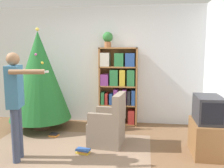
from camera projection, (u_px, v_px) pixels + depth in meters
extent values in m
plane|color=brown|center=(75.00, 161.00, 3.75)|extent=(14.00, 14.00, 0.00)
cube|color=silver|center=(101.00, 65.00, 5.66)|extent=(8.00, 0.10, 2.60)
cube|color=#7F6651|center=(66.00, 151.00, 4.11)|extent=(2.77, 1.86, 0.01)
cube|color=#A8703D|center=(100.00, 86.00, 5.51)|extent=(0.03, 0.30, 1.70)
cube|color=#A8703D|center=(137.00, 87.00, 5.40)|extent=(0.03, 0.30, 1.70)
cube|color=#A8703D|center=(118.00, 48.00, 5.33)|extent=(0.83, 0.30, 0.03)
cube|color=#A8703D|center=(119.00, 86.00, 5.60)|extent=(0.83, 0.01, 1.70)
cube|color=#A8703D|center=(118.00, 123.00, 5.57)|extent=(0.80, 0.30, 0.03)
cube|color=orange|center=(106.00, 116.00, 5.57)|extent=(0.13, 0.26, 0.26)
cube|color=#232328|center=(113.00, 116.00, 5.53)|extent=(0.17, 0.24, 0.30)
cube|color=#232328|center=(122.00, 117.00, 5.50)|extent=(0.12, 0.23, 0.27)
cube|color=#B22D28|center=(131.00, 116.00, 5.49)|extent=(0.14, 0.26, 0.29)
cube|color=#A8703D|center=(118.00, 104.00, 5.51)|extent=(0.80, 0.30, 0.03)
cube|color=#2D7A42|center=(103.00, 98.00, 5.51)|extent=(0.07, 0.24, 0.27)
cube|color=#B22D28|center=(107.00, 98.00, 5.50)|extent=(0.06, 0.25, 0.24)
cube|color=#284C93|center=(111.00, 99.00, 5.47)|extent=(0.07, 0.22, 0.24)
cube|color=#843889|center=(116.00, 97.00, 5.48)|extent=(0.08, 0.28, 0.33)
cube|color=#843889|center=(120.00, 99.00, 5.46)|extent=(0.08, 0.25, 0.24)
cube|color=#843889|center=(125.00, 97.00, 5.44)|extent=(0.08, 0.26, 0.34)
cube|color=#232328|center=(129.00, 98.00, 5.41)|extent=(0.06, 0.21, 0.31)
cube|color=#284C93|center=(133.00, 97.00, 5.43)|extent=(0.07, 0.28, 0.32)
cube|color=#A8703D|center=(118.00, 86.00, 5.45)|extent=(0.80, 0.30, 0.03)
cube|color=#843889|center=(105.00, 80.00, 5.46)|extent=(0.17, 0.29, 0.24)
cube|color=#2D7A42|center=(114.00, 78.00, 5.40)|extent=(0.17, 0.24, 0.34)
cube|color=gold|center=(123.00, 78.00, 5.39)|extent=(0.12, 0.25, 0.34)
cube|color=#2D7A42|center=(131.00, 78.00, 5.36)|extent=(0.16, 0.26, 0.34)
cube|color=#A8703D|center=(118.00, 67.00, 5.39)|extent=(0.80, 0.30, 0.03)
cube|color=beige|center=(105.00, 59.00, 5.38)|extent=(0.19, 0.24, 0.29)
cube|color=#2D7A42|center=(119.00, 60.00, 5.34)|extent=(0.19, 0.26, 0.28)
cube|color=#284C93|center=(130.00, 60.00, 5.31)|extent=(0.20, 0.25, 0.28)
cube|color=brown|center=(206.00, 138.00, 3.97)|extent=(0.46, 0.72, 0.54)
cube|color=#28282D|center=(208.00, 109.00, 3.90)|extent=(0.38, 0.59, 0.41)
cube|color=black|center=(213.00, 114.00, 3.61)|extent=(0.31, 0.01, 0.32)
cube|color=white|center=(201.00, 125.00, 3.74)|extent=(0.04, 0.12, 0.02)
cylinder|color=#4C3323|center=(41.00, 126.00, 5.27)|extent=(0.36, 0.36, 0.10)
cylinder|color=brown|center=(41.00, 121.00, 5.26)|extent=(0.08, 0.08, 0.12)
cone|color=#1E6028|center=(39.00, 76.00, 5.12)|extent=(1.27, 1.27, 1.81)
sphere|color=gold|center=(42.00, 63.00, 4.91)|extent=(0.06, 0.06, 0.06)
sphere|color=#335BB2|center=(23.00, 90.00, 5.29)|extent=(0.06, 0.06, 0.06)
sphere|color=#B74C93|center=(61.00, 99.00, 5.53)|extent=(0.06, 0.06, 0.06)
sphere|color=red|center=(22.00, 115.00, 4.74)|extent=(0.04, 0.04, 0.04)
sphere|color=red|center=(23.00, 83.00, 4.93)|extent=(0.06, 0.06, 0.06)
sphere|color=#B74C93|center=(36.00, 55.00, 4.90)|extent=(0.05, 0.05, 0.05)
sphere|color=#E5CC4C|center=(37.00, 29.00, 4.98)|extent=(0.07, 0.07, 0.07)
cube|color=#7A6B5B|center=(106.00, 133.00, 4.39)|extent=(0.62, 0.62, 0.42)
cube|color=#7A6B5B|center=(119.00, 108.00, 4.26)|extent=(0.18, 0.57, 0.50)
cube|color=#7A6B5B|center=(110.00, 112.00, 4.57)|extent=(0.51, 0.13, 0.20)
cube|color=#7A6B5B|center=(102.00, 120.00, 4.11)|extent=(0.51, 0.13, 0.20)
cylinder|color=#38425B|center=(19.00, 132.00, 3.84)|extent=(0.11, 0.11, 0.82)
cylinder|color=#38425B|center=(15.00, 136.00, 3.66)|extent=(0.11, 0.11, 0.82)
cube|color=teal|center=(14.00, 87.00, 3.64)|extent=(0.24, 0.35, 0.62)
cylinder|color=#8C6647|center=(19.00, 87.00, 3.85)|extent=(0.07, 0.07, 0.49)
cylinder|color=#8C6647|center=(27.00, 72.00, 3.43)|extent=(0.48, 0.17, 0.07)
cube|color=white|center=(44.00, 72.00, 3.44)|extent=(0.12, 0.06, 0.03)
sphere|color=#8C6647|center=(13.00, 59.00, 3.58)|extent=(0.19, 0.19, 0.19)
cylinder|color=#935B38|center=(108.00, 45.00, 5.35)|extent=(0.14, 0.14, 0.12)
sphere|color=#2D7033|center=(108.00, 37.00, 5.33)|extent=(0.22, 0.22, 0.22)
cube|color=orange|center=(54.00, 136.00, 4.80)|extent=(0.19, 0.18, 0.03)
cube|color=#232328|center=(54.00, 134.00, 4.80)|extent=(0.15, 0.12, 0.02)
cube|color=gold|center=(83.00, 153.00, 4.03)|extent=(0.23, 0.17, 0.03)
cube|color=orange|center=(84.00, 151.00, 4.03)|extent=(0.19, 0.17, 0.02)
cube|color=#284C93|center=(83.00, 150.00, 4.01)|extent=(0.24, 0.16, 0.03)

